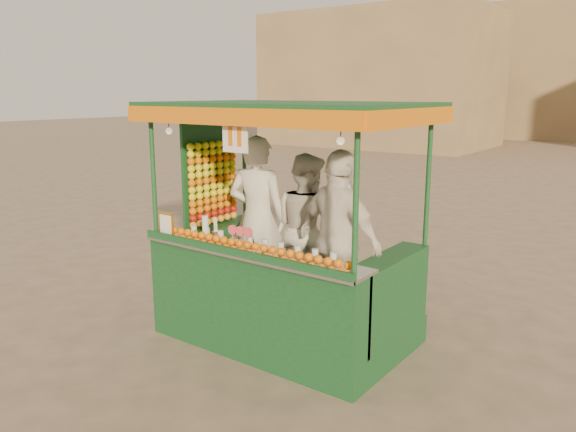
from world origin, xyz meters
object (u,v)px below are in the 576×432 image
Objects in this scene: juice_cart at (275,267)px; vendor_left at (257,218)px; vendor_middle at (307,228)px; vendor_right at (339,241)px.

juice_cart reaches higher than vendor_left.
vendor_middle is at bearing -169.53° from vendor_left.
vendor_right is at bearing 6.94° from juice_cart.
juice_cart is 1.49× the size of vendor_left.
vendor_right is (0.68, 0.08, 0.35)m from juice_cart.
vendor_right is at bearing 152.49° from vendor_left.
juice_cart is 1.55× the size of vendor_right.
juice_cart is 0.60m from vendor_middle.
vendor_left is 1.04× the size of vendor_right.
vendor_right reaches higher than vendor_middle.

